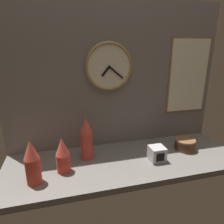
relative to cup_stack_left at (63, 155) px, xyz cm
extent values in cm
cube|color=slate|center=(41.49, 4.31, -13.12)|extent=(160.00, 56.00, 4.00)
cube|color=slate|center=(41.49, 30.81, 41.38)|extent=(160.00, 3.00, 105.00)
cone|color=#DB4C3D|center=(0.00, 0.00, -5.66)|extent=(8.48, 8.48, 10.91)
cone|color=#DB4C3D|center=(0.00, 0.00, -3.77)|extent=(8.48, 8.48, 10.91)
cone|color=#DB4C3D|center=(0.00, 0.00, -1.89)|extent=(8.48, 8.48, 10.91)
cone|color=#DB4C3D|center=(0.00, 0.00, 0.00)|extent=(8.48, 8.48, 10.91)
cone|color=#DB4C3D|center=(0.00, 0.00, 1.89)|extent=(8.48, 8.48, 10.91)
cone|color=#DB4C3D|center=(0.00, 0.00, 3.77)|extent=(8.48, 8.48, 10.91)
cone|color=#DB4C3D|center=(0.00, 0.00, 5.66)|extent=(8.48, 8.48, 10.91)
cone|color=#DB4C3D|center=(15.94, 12.25, -5.66)|extent=(8.48, 8.48, 10.91)
cone|color=#DB4C3D|center=(15.94, 12.25, -3.77)|extent=(8.48, 8.48, 10.91)
cone|color=#DB4C3D|center=(15.94, 12.25, -1.89)|extent=(8.48, 8.48, 10.91)
cone|color=#DB4C3D|center=(15.94, 12.25, 0.00)|extent=(8.48, 8.48, 10.91)
cone|color=#DB4C3D|center=(15.94, 12.25, 1.89)|extent=(8.48, 8.48, 10.91)
cone|color=#DB4C3D|center=(15.94, 12.25, 3.77)|extent=(8.48, 8.48, 10.91)
cone|color=#DB4C3D|center=(15.94, 12.25, 5.66)|extent=(8.48, 8.48, 10.91)
cone|color=#DB4C3D|center=(15.94, 12.25, 7.55)|extent=(8.48, 8.48, 10.91)
cone|color=#DB4C3D|center=(15.94, 12.25, 9.43)|extent=(8.48, 8.48, 10.91)
cone|color=#DB4C3D|center=(15.94, 12.25, 11.32)|extent=(8.48, 8.48, 10.91)
cone|color=#DB4C3D|center=(15.94, 12.25, 13.21)|extent=(8.48, 8.48, 10.91)
cone|color=#DB4C3D|center=(-16.32, -7.12, -5.66)|extent=(8.48, 8.48, 10.91)
cone|color=#DB4C3D|center=(-16.32, -7.12, -3.77)|extent=(8.48, 8.48, 10.91)
cone|color=#DB4C3D|center=(-16.32, -7.12, -1.89)|extent=(8.48, 8.48, 10.91)
cone|color=#DB4C3D|center=(-16.32, -7.12, 0.00)|extent=(8.48, 8.48, 10.91)
cone|color=#DB4C3D|center=(-16.32, -7.12, 1.89)|extent=(8.48, 8.48, 10.91)
cone|color=#DB4C3D|center=(-16.32, -7.12, 3.77)|extent=(8.48, 8.48, 10.91)
cone|color=#DB4C3D|center=(-16.32, -7.12, 5.66)|extent=(8.48, 8.48, 10.91)
cone|color=#DB4C3D|center=(-16.32, -7.12, 7.55)|extent=(8.48, 8.48, 10.91)
cone|color=#DB4C3D|center=(-16.32, -7.12, 9.43)|extent=(8.48, 8.48, 10.91)
cylinder|color=brown|center=(88.51, 5.89, -9.35)|extent=(14.58, 14.58, 3.53)
cylinder|color=brown|center=(88.51, 5.89, -7.79)|extent=(14.58, 14.58, 3.53)
cylinder|color=brown|center=(88.51, 5.89, -6.23)|extent=(14.58, 14.58, 3.53)
cylinder|color=brown|center=(88.51, 5.89, -4.67)|extent=(14.58, 14.58, 3.53)
torus|color=#946542|center=(88.51, 5.89, -3.43)|extent=(14.69, 14.69, 1.27)
cylinder|color=beige|center=(35.80, 28.21, 49.16)|extent=(32.97, 1.80, 32.97)
torus|color=#AD894C|center=(35.80, 27.40, 49.16)|extent=(33.63, 1.98, 33.63)
cube|color=black|center=(33.15, 26.91, 46.01)|extent=(6.44, 0.60, 7.26)
cube|color=black|center=(40.78, 26.91, 45.09)|extent=(10.61, 0.60, 8.94)
cylinder|color=black|center=(35.80, 26.91, 49.16)|extent=(1.65, 0.60, 1.65)
cube|color=olive|center=(100.80, 28.93, 40.22)|extent=(34.44, 0.60, 58.48)
cube|color=#EFEACC|center=(100.80, 28.51, 40.22)|extent=(32.04, 1.20, 56.08)
cube|color=#B7B7BC|center=(61.17, -2.72, -6.23)|extent=(9.96, 9.83, 9.78)
cube|color=black|center=(61.17, -7.84, -6.23)|extent=(5.48, 0.40, 5.47)
camera|label=1|loc=(1.86, -110.53, 61.04)|focal=32.00mm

